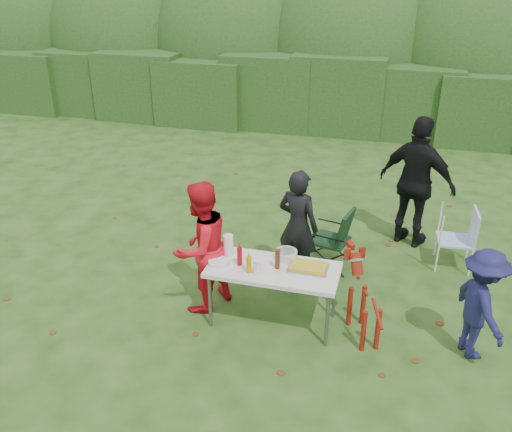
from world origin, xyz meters
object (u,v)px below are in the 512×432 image
(camping_chair, at_px, (330,237))
(mustard_bottle, at_px, (249,265))
(person_black_puffy, at_px, (417,183))
(ketchup_bottle, at_px, (240,257))
(paper_towel_roll, at_px, (228,245))
(child, at_px, (481,304))
(lawn_chair, at_px, (455,238))
(folding_table, at_px, (273,272))
(person_cook, at_px, (298,226))
(dog, at_px, (365,304))
(person_red_jacket, at_px, (201,247))
(beer_bottle, at_px, (278,259))

(camping_chair, height_order, mustard_bottle, mustard_bottle)
(person_black_puffy, xyz_separation_m, ketchup_bottle, (-1.91, -2.49, -0.13))
(person_black_puffy, relative_size, paper_towel_roll, 7.52)
(child, bearing_deg, lawn_chair, -20.52)
(lawn_chair, bearing_deg, person_black_puffy, -46.15)
(folding_table, xyz_separation_m, person_cook, (0.08, 1.03, 0.09))
(child, relative_size, dog, 1.36)
(person_black_puffy, relative_size, dog, 2.08)
(dog, relative_size, mustard_bottle, 4.69)
(folding_table, relative_size, person_red_jacket, 0.91)
(ketchup_bottle, distance_m, paper_towel_roll, 0.27)
(mustard_bottle, distance_m, paper_towel_roll, 0.46)
(dog, distance_m, lawn_chair, 2.20)
(person_black_puffy, xyz_separation_m, beer_bottle, (-1.48, -2.45, -0.12))
(person_red_jacket, xyz_separation_m, paper_towel_roll, (0.33, 0.05, 0.05))
(person_cook, relative_size, beer_bottle, 6.48)
(camping_chair, xyz_separation_m, ketchup_bottle, (-0.84, -1.53, 0.41))
(child, bearing_deg, person_red_jacket, 64.55)
(child, height_order, camping_chair, child)
(lawn_chair, distance_m, paper_towel_roll, 3.26)
(folding_table, relative_size, beer_bottle, 6.25)
(person_red_jacket, distance_m, lawn_chair, 3.56)
(person_cook, relative_size, child, 1.22)
(person_black_puffy, xyz_separation_m, lawn_chair, (0.59, -0.53, -0.54))
(dog, height_order, beer_bottle, beer_bottle)
(folding_table, bearing_deg, person_cook, 85.78)
(person_black_puffy, height_order, lawn_chair, person_black_puffy)
(person_cook, distance_m, person_red_jacket, 1.36)
(person_cook, xyz_separation_m, beer_bottle, (-0.03, -1.02, 0.08))
(mustard_bottle, bearing_deg, folding_table, 34.68)
(camping_chair, relative_size, beer_bottle, 3.65)
(folding_table, distance_m, lawn_chair, 2.87)
(child, distance_m, mustard_bottle, 2.50)
(lawn_chair, height_order, beer_bottle, beer_bottle)
(person_red_jacket, height_order, camping_chair, person_red_jacket)
(person_red_jacket, relative_size, person_black_puffy, 0.84)
(person_cook, bearing_deg, paper_towel_roll, 71.26)
(folding_table, bearing_deg, person_red_jacket, 174.14)
(beer_bottle, relative_size, paper_towel_roll, 0.92)
(camping_chair, xyz_separation_m, beer_bottle, (-0.40, -1.48, 0.42))
(lawn_chair, bearing_deg, folding_table, 38.29)
(child, distance_m, dog, 1.20)
(ketchup_bottle, xyz_separation_m, beer_bottle, (0.43, 0.04, 0.01))
(dog, height_order, ketchup_bottle, ketchup_bottle)
(mustard_bottle, bearing_deg, person_black_puffy, 56.01)
(person_black_puffy, distance_m, paper_towel_roll, 3.13)
(ketchup_bottle, relative_size, beer_bottle, 0.92)
(lawn_chair, xyz_separation_m, beer_bottle, (-2.07, -1.92, 0.42))
(child, height_order, beer_bottle, child)
(ketchup_bottle, bearing_deg, person_cook, 66.43)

